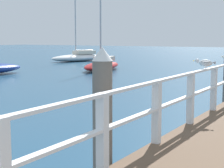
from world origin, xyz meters
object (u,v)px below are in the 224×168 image
object	(u,v)px
dock_piling_near	(102,114)
boat_0	(79,57)
seagull_foreground	(205,63)
boat_3	(102,65)

from	to	relation	value
dock_piling_near	boat_0	xyz separation A→B (m)	(-16.35, 21.08, -0.58)
dock_piling_near	boat_0	bearing A→B (deg)	127.80
dock_piling_near	seagull_foreground	xyz separation A→B (m)	(0.37, 3.44, 0.54)
seagull_foreground	boat_0	world-z (taller)	boat_0
seagull_foreground	boat_3	xyz separation A→B (m)	(-10.23, 11.49, -1.17)
dock_piling_near	seagull_foreground	distance (m)	3.50
dock_piling_near	boat_0	distance (m)	26.68
boat_0	boat_3	xyz separation A→B (m)	(6.49, -6.15, -0.04)
seagull_foreground	boat_0	distance (m)	24.33
boat_3	seagull_foreground	bearing A→B (deg)	116.48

